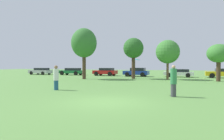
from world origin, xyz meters
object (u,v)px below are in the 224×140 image
at_px(person_catcher, 174,81).
at_px(frisbee, 137,60).
at_px(parked_car_silver, 41,71).
at_px(parked_car_white, 179,73).
at_px(tree_1, 133,49).
at_px(tree_2, 168,52).
at_px(parked_car_green, 72,71).
at_px(parked_car_yellow, 223,73).
at_px(person_thrower, 56,78).
at_px(tree_0, 84,43).
at_px(parked_car_blue, 137,72).
at_px(tree_3, 219,54).
at_px(parked_car_red, 105,72).

bearing_deg(person_catcher, frisbee, -4.82).
relative_size(parked_car_silver, parked_car_white, 0.97).
bearing_deg(tree_1, person_catcher, -68.97).
relative_size(tree_2, parked_car_white, 1.13).
bearing_deg(parked_car_white, parked_car_green, 1.21).
distance_m(parked_car_green, parked_car_yellow, 23.69).
bearing_deg(parked_car_green, parked_car_yellow, -179.73).
height_order(parked_car_silver, parked_car_yellow, parked_car_yellow).
xyz_separation_m(parked_car_silver, parked_car_yellow, (29.72, -0.19, 0.04)).
bearing_deg(person_thrower, tree_1, 82.48).
bearing_deg(tree_0, parked_car_blue, 55.90).
bearing_deg(tree_1, person_thrower, -101.82).
xyz_separation_m(tree_2, parked_car_yellow, (7.02, 5.28, -2.70)).
xyz_separation_m(person_thrower, parked_car_silver, (-15.63, 18.80, -0.25)).
distance_m(person_catcher, tree_3, 13.55).
xyz_separation_m(tree_3, parked_car_blue, (-10.34, 6.54, -2.29)).
distance_m(frisbee, tree_2, 13.69).
bearing_deg(parked_car_green, person_catcher, 133.73).
bearing_deg(parked_car_blue, parked_car_red, -3.56).
xyz_separation_m(tree_1, tree_2, (4.28, -0.00, -0.49)).
bearing_deg(tree_1, parked_car_white, 45.73).
distance_m(tree_2, parked_car_red, 12.07).
bearing_deg(tree_3, parked_car_silver, 166.51).
height_order(parked_car_white, parked_car_yellow, parked_car_yellow).
xyz_separation_m(tree_3, parked_car_white, (-4.08, 7.04, -2.37)).
relative_size(tree_0, parked_car_green, 1.42).
height_order(tree_3, parked_car_yellow, tree_3).
height_order(tree_0, parked_car_red, tree_0).
relative_size(parked_car_silver, parked_car_red, 1.06).
relative_size(tree_0, tree_3, 1.58).
distance_m(person_catcher, tree_2, 14.20).
relative_size(person_catcher, parked_car_red, 0.47).
distance_m(tree_1, tree_3, 9.83).
distance_m(tree_2, tree_3, 5.59).
xyz_separation_m(parked_car_green, parked_car_blue, (11.74, -0.80, 0.04)).
height_order(tree_0, parked_car_yellow, tree_0).
bearing_deg(parked_car_yellow, tree_0, 26.39).
relative_size(person_catcher, frisbee, 6.31).
bearing_deg(tree_2, tree_1, 179.94).
bearing_deg(frisbee, parked_car_silver, 138.60).
bearing_deg(tree_2, tree_3, -13.16).
bearing_deg(parked_car_red, parked_car_silver, 3.70).
height_order(frisbee, tree_0, tree_0).
height_order(tree_2, parked_car_yellow, tree_2).
xyz_separation_m(tree_0, parked_car_yellow, (17.15, 7.71, -3.84)).
xyz_separation_m(tree_0, tree_3, (15.55, 1.16, -1.54)).
bearing_deg(frisbee, parked_car_green, 128.39).
height_order(tree_3, parked_car_blue, tree_3).
bearing_deg(parked_car_green, parked_car_white, -178.79).
xyz_separation_m(tree_1, parked_car_red, (-5.95, 5.80, -3.20)).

